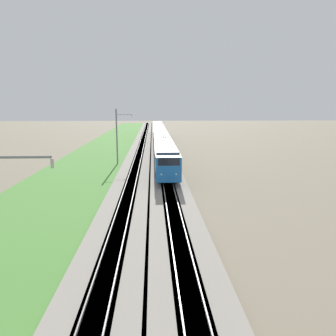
# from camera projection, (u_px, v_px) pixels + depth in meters

# --- Properties ---
(ballast_main) EXTENTS (240.00, 4.40, 0.30)m
(ballast_main) POSITION_uv_depth(u_px,v_px,m) (138.00, 159.00, 55.97)
(ballast_main) COLOR gray
(ballast_main) RESTS_ON ground
(ballast_adjacent) EXTENTS (240.00, 4.40, 0.30)m
(ballast_adjacent) POSITION_uv_depth(u_px,v_px,m) (163.00, 159.00, 56.17)
(ballast_adjacent) COLOR gray
(ballast_adjacent) RESTS_ON ground
(track_main) EXTENTS (240.00, 1.57, 0.45)m
(track_main) POSITION_uv_depth(u_px,v_px,m) (138.00, 159.00, 55.97)
(track_main) COLOR #4C4238
(track_main) RESTS_ON ground
(track_adjacent) EXTENTS (240.00, 1.57, 0.45)m
(track_adjacent) POSITION_uv_depth(u_px,v_px,m) (163.00, 159.00, 56.16)
(track_adjacent) COLOR #4C4238
(track_adjacent) RESTS_ON ground
(grass_verge) EXTENTS (240.00, 13.02, 0.12)m
(grass_verge) POSITION_uv_depth(u_px,v_px,m) (98.00, 160.00, 55.67)
(grass_verge) COLOR #4C8438
(grass_verge) RESTS_ON ground
(passenger_train) EXTENTS (78.22, 2.88, 5.05)m
(passenger_train) POSITION_uv_depth(u_px,v_px,m) (160.00, 136.00, 73.23)
(passenger_train) COLOR blue
(passenger_train) RESTS_ON ground
(catenary_mast_mid) EXTENTS (0.22, 2.56, 8.65)m
(catenary_mast_mid) POSITION_uv_depth(u_px,v_px,m) (117.00, 136.00, 50.58)
(catenary_mast_mid) COLOR slate
(catenary_mast_mid) RESTS_ON ground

